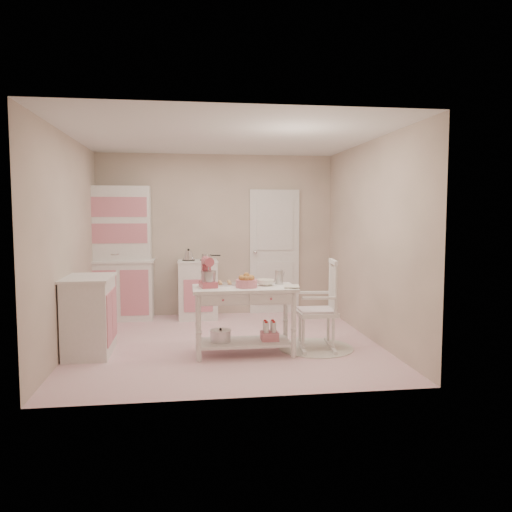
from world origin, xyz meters
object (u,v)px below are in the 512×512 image
(base_cabinet, at_px, (89,315))
(rocking_chair, at_px, (316,304))
(stove, at_px, (198,289))
(bread_basket, at_px, (246,284))
(work_table, at_px, (244,320))
(stand_mixer, at_px, (208,273))
(hutch, at_px, (119,253))

(base_cabinet, xyz_separation_m, rocking_chair, (2.71, -0.13, 0.09))
(stove, bearing_deg, base_cabinet, -125.02)
(rocking_chair, bearing_deg, bread_basket, -162.99)
(base_cabinet, bearing_deg, bread_basket, -9.30)
(work_table, bearing_deg, rocking_chair, 7.58)
(work_table, bearing_deg, bread_basket, -68.20)
(rocking_chair, height_order, work_table, rocking_chair)
(stove, height_order, base_cabinet, same)
(stand_mixer, distance_m, bread_basket, 0.46)
(stove, distance_m, work_table, 2.17)
(bread_basket, bearing_deg, stand_mixer, 170.96)
(rocking_chair, bearing_deg, stand_mixer, -169.59)
(rocking_chair, height_order, bread_basket, rocking_chair)
(stove, height_order, stand_mixer, stand_mixer)
(hutch, height_order, rocking_chair, hutch)
(hutch, xyz_separation_m, work_table, (1.70, -2.16, -0.64))
(stand_mixer, bearing_deg, work_table, -12.50)
(stove, height_order, work_table, stove)
(rocking_chair, distance_m, bread_basket, 0.94)
(rocking_chair, relative_size, work_table, 0.92)
(bread_basket, bearing_deg, hutch, 127.81)
(work_table, bearing_deg, stand_mixer, 177.27)
(stand_mixer, xyz_separation_m, bread_basket, (0.44, -0.07, -0.12))
(hutch, distance_m, stand_mixer, 2.50)
(bread_basket, bearing_deg, rocking_chair, 10.92)
(rocking_chair, relative_size, stand_mixer, 3.24)
(hutch, distance_m, base_cabinet, 2.00)
(base_cabinet, bearing_deg, work_table, -7.85)
(stand_mixer, bearing_deg, stove, 82.38)
(hutch, height_order, stove, hutch)
(base_cabinet, bearing_deg, rocking_chair, -2.73)
(base_cabinet, distance_m, rocking_chair, 2.71)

